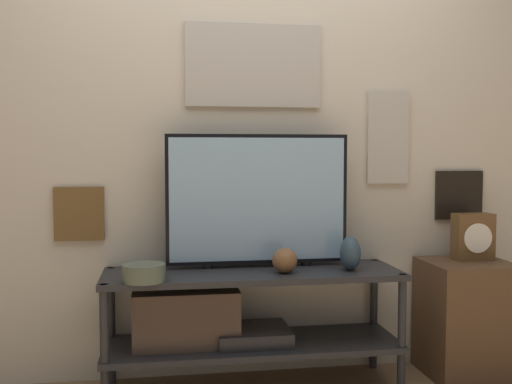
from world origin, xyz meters
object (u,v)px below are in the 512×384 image
(television, at_px, (258,199))
(vase_round_glass, at_px, (285,260))
(vase_wide_bowl, at_px, (144,273))
(vase_urn_stoneware, at_px, (350,253))
(mantel_clock, at_px, (473,237))

(television, xyz_separation_m, vase_round_glass, (0.10, -0.17, -0.29))
(vase_round_glass, xyz_separation_m, vase_wide_bowl, (-0.67, -0.08, -0.02))
(vase_round_glass, distance_m, vase_wide_bowl, 0.67)
(vase_urn_stoneware, distance_m, vase_round_glass, 0.34)
(vase_urn_stoneware, height_order, vase_wide_bowl, vase_urn_stoneware)
(vase_round_glass, xyz_separation_m, mantel_clock, (1.06, 0.14, 0.07))
(television, bearing_deg, vase_wide_bowl, -155.52)
(vase_wide_bowl, height_order, mantel_clock, mantel_clock)
(vase_round_glass, relative_size, mantel_clock, 0.49)
(television, relative_size, mantel_clock, 3.72)
(television, distance_m, vase_wide_bowl, 0.69)
(television, bearing_deg, vase_urn_stoneware, -19.24)
(vase_urn_stoneware, xyz_separation_m, vase_round_glass, (-0.34, -0.02, -0.02))
(vase_urn_stoneware, bearing_deg, television, 160.76)
(television, distance_m, vase_urn_stoneware, 0.54)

